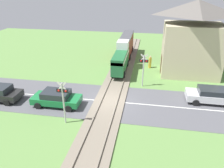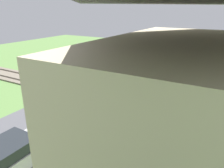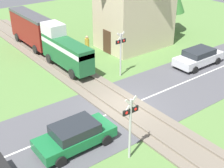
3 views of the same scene
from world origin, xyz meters
name	(u,v)px [view 3 (image 3 of 3)]	position (x,y,z in m)	size (l,w,h in m)	color
ground_plane	(124,108)	(0.00, 0.00, 0.00)	(60.00, 60.00, 0.00)	#5B8442
road_surface	(124,108)	(0.00, 0.00, 0.01)	(48.00, 6.40, 0.02)	#515156
track_bed	(124,107)	(0.00, 0.00, 0.07)	(2.80, 48.00, 0.24)	#756B5B
train	(46,37)	(0.00, 10.55, 1.86)	(1.58, 12.47, 3.18)	#1E6033
car_near_crossing	(75,135)	(-4.46, -1.44, 0.74)	(4.21, 1.94, 1.39)	#197038
car_far_side	(199,57)	(9.06, 1.44, 0.75)	(4.45, 1.94, 1.40)	silver
crossing_signal_west_approach	(130,121)	(-2.77, -3.81, 2.22)	(0.90, 0.18, 3.50)	#B7B7B7
crossing_signal_east_approach	(121,48)	(2.77, 3.81, 2.22)	(0.90, 0.18, 3.50)	#B7B7B7
station_building	(135,3)	(7.91, 8.19, 4.04)	(6.80, 4.80, 8.29)	#C6B793
pedestrian_by_station	(87,45)	(3.42, 9.42, 0.71)	(0.38, 0.38, 1.55)	gold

